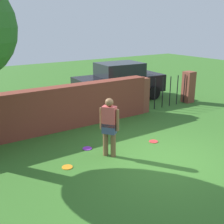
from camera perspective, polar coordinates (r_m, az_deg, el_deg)
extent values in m
plane|color=#336623|center=(7.83, 9.98, -9.35)|extent=(40.00, 40.00, 0.00)
cube|color=brown|center=(9.68, -11.66, 0.49)|extent=(7.42, 0.50, 1.48)
cylinder|color=brown|center=(7.81, -1.28, -5.70)|extent=(0.14, 0.14, 0.85)
cylinder|color=brown|center=(7.74, 0.24, -5.93)|extent=(0.14, 0.14, 0.85)
cube|color=#3F4C72|center=(7.63, -0.53, -3.22)|extent=(0.39, 0.42, 0.28)
cube|color=#CC4C4C|center=(7.52, -0.54, -0.90)|extent=(0.39, 0.42, 0.55)
sphere|color=brown|center=(7.41, -0.55, 1.92)|extent=(0.22, 0.22, 0.22)
cylinder|color=brown|center=(7.63, -2.12, -1.26)|extent=(0.09, 0.09, 0.58)
cylinder|color=brown|center=(7.47, 1.07, -1.64)|extent=(0.09, 0.09, 0.58)
cube|color=brown|center=(11.61, 5.93, 3.36)|extent=(0.44, 0.44, 1.40)
cube|color=brown|center=(13.49, 14.90, 4.82)|extent=(0.44, 0.44, 1.40)
cylinder|color=black|center=(11.79, 6.94, 3.29)|extent=(0.04, 0.04, 1.30)
cylinder|color=black|center=(12.08, 8.51, 3.56)|extent=(0.04, 0.04, 1.30)
cylinder|color=black|center=(12.37, 10.01, 3.81)|extent=(0.04, 0.04, 1.30)
cylinder|color=black|center=(12.67, 11.45, 4.05)|extent=(0.04, 0.04, 1.30)
cylinder|color=black|center=(12.98, 12.81, 4.27)|extent=(0.04, 0.04, 1.30)
cylinder|color=black|center=(13.30, 14.11, 4.49)|extent=(0.04, 0.04, 1.30)
cube|color=black|center=(13.55, 1.48, 5.54)|extent=(4.32, 2.01, 0.80)
cube|color=#1E2328|center=(13.43, 1.50, 8.46)|extent=(2.11, 1.65, 0.60)
cylinder|color=black|center=(12.27, -1.94, 2.37)|extent=(0.65, 0.27, 0.64)
cylinder|color=black|center=(13.75, -5.26, 3.94)|extent=(0.65, 0.27, 0.64)
cylinder|color=black|center=(13.72, 8.21, 3.80)|extent=(0.65, 0.27, 0.64)
cylinder|color=black|center=(15.06, 4.25, 5.13)|extent=(0.65, 0.27, 0.64)
cylinder|color=purple|center=(8.38, -4.93, -7.20)|extent=(0.27, 0.27, 0.02)
cylinder|color=red|center=(8.91, 8.21, -5.80)|extent=(0.27, 0.27, 0.02)
cylinder|color=orange|center=(7.43, -8.86, -10.75)|extent=(0.27, 0.27, 0.02)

